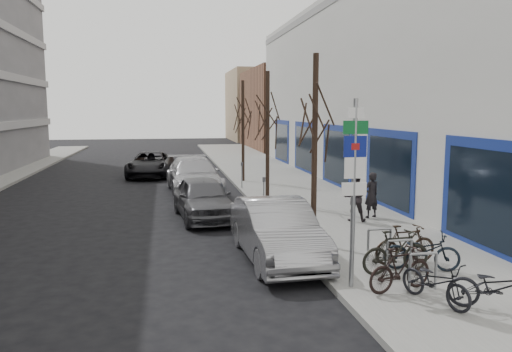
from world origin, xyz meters
name	(u,v)px	position (x,y,z in m)	size (l,w,h in m)	color
ground	(242,300)	(0.00, 0.00, 0.00)	(120.00, 120.00, 0.00)	black
sidewalk_east	(312,203)	(4.50, 10.00, 0.07)	(5.00, 70.00, 0.15)	slate
commercial_building	(493,91)	(17.00, 16.00, 5.00)	(20.00, 32.00, 10.00)	#B7B7B2
brick_building_far	(308,109)	(13.00, 40.00, 4.00)	(12.00, 14.00, 8.00)	brown
tan_building_far	(279,106)	(13.50, 55.00, 4.50)	(13.00, 12.00, 9.00)	#937A5B
highway_sign_pole	(354,181)	(2.40, -0.01, 2.46)	(0.55, 0.10, 4.20)	gray
bike_rack	(399,252)	(3.80, 0.60, 0.66)	(0.66, 2.26, 0.83)	gray
tree_near	(315,105)	(2.60, 3.50, 4.10)	(1.80, 1.80, 5.50)	black
tree_mid	(268,106)	(2.60, 10.00, 4.10)	(1.80, 1.80, 5.50)	black
tree_far	(243,107)	(2.60, 16.50, 4.10)	(1.80, 1.80, 5.50)	black
meter_front	(303,222)	(2.15, 3.00, 0.92)	(0.10, 0.08, 1.27)	gray
meter_mid	(264,190)	(2.15, 8.50, 0.92)	(0.10, 0.08, 1.27)	gray
meter_back	(242,172)	(2.15, 14.00, 0.92)	(0.10, 0.08, 1.27)	gray
bike_near_left	(436,278)	(3.69, -1.20, 0.66)	(0.50, 1.66, 1.01)	black
bike_near_right	(400,269)	(3.30, -0.47, 0.64)	(0.48, 1.62, 0.98)	black
bike_mid_curb	(422,248)	(4.45, 0.74, 0.69)	(0.54, 1.78, 1.09)	black
bike_mid_inner	(396,251)	(3.73, 0.62, 0.68)	(0.52, 1.76, 1.07)	black
bike_far_curb	(498,283)	(4.63, -1.79, 0.70)	(0.54, 1.79, 1.09)	black
bike_far_inner	(405,244)	(4.30, 1.28, 0.66)	(0.50, 1.68, 1.02)	black
parked_car_front	(276,231)	(1.32, 2.63, 0.80)	(1.69, 4.84, 1.59)	gray
parked_car_mid	(203,198)	(-0.20, 8.07, 0.77)	(1.81, 4.50, 1.53)	#4C4C51
parked_car_back	(194,175)	(-0.20, 13.90, 0.84)	(2.34, 5.77, 1.67)	#A2A2A7
lane_car	(150,164)	(-2.40, 20.32, 0.74)	(2.45, 5.30, 1.47)	black
pedestrian_near	(371,195)	(5.64, 6.50, 0.96)	(0.59, 0.39, 1.62)	black
pedestrian_far	(355,197)	(4.86, 6.09, 0.98)	(0.61, 0.42, 1.67)	black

